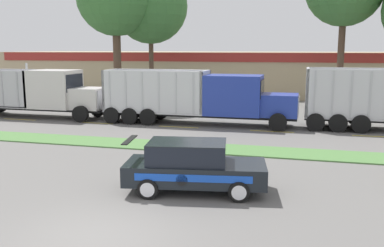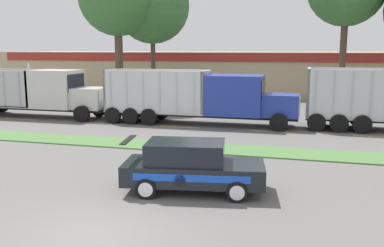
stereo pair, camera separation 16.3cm
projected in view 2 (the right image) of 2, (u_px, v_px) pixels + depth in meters
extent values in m
plane|color=slate|center=(93.00, 235.00, 10.52)|extent=(600.00, 600.00, 0.00)
cube|color=#517F42|center=(194.00, 147.00, 19.75)|extent=(120.00, 2.01, 0.06)
cube|color=yellow|center=(21.00, 119.00, 27.87)|extent=(2.40, 0.14, 0.01)
cube|color=yellow|center=(96.00, 123.00, 26.48)|extent=(2.40, 0.14, 0.01)
cube|color=yellow|center=(180.00, 127.00, 25.09)|extent=(2.40, 0.14, 0.01)
cube|color=yellow|center=(273.00, 132.00, 23.70)|extent=(2.40, 0.14, 0.01)
cube|color=yellow|center=(378.00, 137.00, 22.30)|extent=(2.40, 0.14, 0.01)
cube|color=black|center=(200.00, 114.00, 25.97)|extent=(11.66, 1.28, 0.18)
cube|color=#23389E|center=(280.00, 105.00, 24.61)|extent=(2.07, 1.91, 1.28)
cube|color=#B7B7BC|center=(299.00, 106.00, 24.34)|extent=(0.06, 1.63, 1.09)
cube|color=#23389E|center=(235.00, 95.00, 25.21)|extent=(3.29, 2.33, 2.33)
cube|color=black|center=(263.00, 89.00, 24.71)|extent=(0.04, 1.98, 1.05)
cylinder|color=silver|center=(203.00, 85.00, 24.83)|extent=(0.14, 0.14, 1.27)
cube|color=silver|center=(158.00, 110.00, 26.64)|extent=(6.30, 2.33, 0.12)
cube|color=silver|center=(206.00, 92.00, 25.63)|extent=(0.16, 2.33, 2.51)
cube|color=silver|center=(112.00, 89.00, 27.21)|extent=(0.16, 2.33, 2.51)
cube|color=silver|center=(152.00, 92.00, 25.39)|extent=(6.30, 0.16, 2.51)
cube|color=silver|center=(164.00, 89.00, 27.45)|extent=(6.30, 0.16, 2.51)
cube|color=#BCBCC1|center=(111.00, 91.00, 25.97)|extent=(0.10, 0.04, 2.38)
cube|color=#BCBCC1|center=(127.00, 91.00, 25.70)|extent=(0.10, 0.04, 2.38)
cube|color=#BCBCC1|center=(143.00, 92.00, 25.43)|extent=(0.10, 0.04, 2.38)
cube|color=#BCBCC1|center=(160.00, 92.00, 25.16)|extent=(0.10, 0.04, 2.38)
cube|color=#BCBCC1|center=(177.00, 93.00, 24.89)|extent=(0.10, 0.04, 2.38)
cube|color=#BCBCC1|center=(194.00, 93.00, 24.62)|extent=(0.10, 0.04, 2.38)
cylinder|color=black|center=(279.00, 123.00, 23.66)|extent=(1.00, 0.30, 1.00)
cylinder|color=black|center=(281.00, 116.00, 25.84)|extent=(1.00, 0.30, 1.00)
cylinder|color=black|center=(113.00, 115.00, 26.25)|extent=(1.00, 0.30, 1.00)
cylinder|color=black|center=(128.00, 110.00, 28.42)|extent=(1.00, 0.30, 1.00)
cylinder|color=black|center=(131.00, 116.00, 25.94)|extent=(1.00, 0.30, 1.00)
cylinder|color=black|center=(144.00, 111.00, 28.12)|extent=(1.00, 0.30, 1.00)
cylinder|color=black|center=(149.00, 117.00, 25.64)|extent=(1.00, 0.30, 1.00)
cylinder|color=black|center=(161.00, 112.00, 27.81)|extent=(1.00, 0.30, 1.00)
cube|color=black|center=(34.00, 108.00, 28.90)|extent=(10.57, 1.32, 0.18)
cube|color=silver|center=(90.00, 98.00, 27.66)|extent=(1.99, 1.96, 1.36)
cube|color=#B7B7BC|center=(105.00, 99.00, 27.39)|extent=(0.06, 1.67, 1.16)
cube|color=silver|center=(57.00, 89.00, 28.18)|extent=(2.83, 2.39, 2.47)
cube|color=black|center=(76.00, 83.00, 27.74)|extent=(0.04, 2.03, 1.11)
cylinder|color=silver|center=(29.00, 76.00, 27.69)|extent=(0.14, 0.14, 1.70)
cube|color=#B7B7BC|center=(3.00, 104.00, 29.49)|extent=(5.75, 2.39, 0.12)
cube|color=#B7B7BC|center=(37.00, 88.00, 28.57)|extent=(0.16, 2.39, 2.39)
cube|color=#B7B7BC|center=(13.00, 86.00, 30.35)|extent=(5.75, 0.16, 2.39)
cube|color=#A3A3A8|center=(4.00, 89.00, 27.83)|extent=(0.10, 0.04, 2.27)
cube|color=#A3A3A8|center=(19.00, 89.00, 27.54)|extent=(0.10, 0.04, 2.27)
cylinder|color=black|center=(82.00, 114.00, 26.69)|extent=(1.03, 0.30, 1.03)
cylinder|color=black|center=(99.00, 109.00, 28.92)|extent=(1.03, 0.30, 1.03)
cylinder|color=black|center=(2.00, 105.00, 30.93)|extent=(1.03, 0.30, 1.03)
cube|color=silver|center=(358.00, 116.00, 24.25)|extent=(5.74, 2.51, 0.12)
cube|color=silver|center=(308.00, 91.00, 24.73)|extent=(0.16, 2.51, 2.70)
cube|color=silver|center=(362.00, 95.00, 22.90)|extent=(5.74, 0.16, 2.70)
cube|color=silver|center=(357.00, 91.00, 25.13)|extent=(5.74, 0.16, 2.70)
cube|color=#B2B2B7|center=(316.00, 94.00, 23.42)|extent=(0.10, 0.04, 2.56)
cube|color=#B2B2B7|center=(334.00, 94.00, 23.17)|extent=(0.10, 0.04, 2.56)
cube|color=#B2B2B7|center=(353.00, 95.00, 22.93)|extent=(0.10, 0.04, 2.56)
cube|color=#B2B2B7|center=(372.00, 95.00, 22.68)|extent=(0.10, 0.04, 2.56)
cylinder|color=black|center=(316.00, 122.00, 23.70)|extent=(1.01, 0.30, 1.01)
cylinder|color=black|center=(316.00, 116.00, 26.05)|extent=(1.01, 0.30, 1.01)
cylinder|color=black|center=(339.00, 123.00, 23.39)|extent=(1.01, 0.30, 1.01)
cylinder|color=black|center=(336.00, 117.00, 25.74)|extent=(1.01, 0.30, 1.01)
cylinder|color=black|center=(362.00, 124.00, 23.09)|extent=(1.01, 0.30, 1.01)
cylinder|color=black|center=(357.00, 117.00, 25.43)|extent=(1.01, 0.30, 1.01)
cube|color=black|center=(194.00, 172.00, 13.66)|extent=(4.68, 2.48, 0.64)
cube|color=black|center=(186.00, 153.00, 13.58)|extent=(2.67, 1.94, 0.63)
cube|color=black|center=(186.00, 142.00, 13.52)|extent=(2.67, 1.94, 0.04)
cube|color=black|center=(128.00, 140.00, 13.71)|extent=(0.43, 1.45, 0.03)
cube|color=blue|center=(191.00, 178.00, 12.76)|extent=(3.52, 0.58, 0.23)
cylinder|color=black|center=(180.00, 180.00, 12.81)|extent=(0.35, 0.06, 0.35)
cylinder|color=black|center=(237.00, 192.00, 12.74)|extent=(0.67, 0.30, 0.64)
cylinder|color=silver|center=(237.00, 193.00, 12.63)|extent=(0.45, 0.08, 0.45)
cylinder|color=black|center=(237.00, 175.00, 14.41)|extent=(0.67, 0.30, 0.64)
cylinder|color=silver|center=(237.00, 174.00, 14.52)|extent=(0.45, 0.08, 0.45)
cylinder|color=black|center=(146.00, 189.00, 13.02)|extent=(0.67, 0.30, 0.64)
cylinder|color=silver|center=(145.00, 190.00, 12.92)|extent=(0.45, 0.08, 0.45)
cylinder|color=black|center=(157.00, 173.00, 14.70)|extent=(0.67, 0.30, 0.64)
cylinder|color=silver|center=(157.00, 172.00, 14.80)|extent=(0.45, 0.08, 0.45)
cube|color=tan|center=(203.00, 72.00, 45.76)|extent=(41.37, 12.00, 4.21)
cube|color=maroon|center=(188.00, 57.00, 39.72)|extent=(39.30, 0.10, 0.80)
cylinder|color=brown|center=(342.00, 60.00, 31.51)|extent=(0.49, 0.49, 7.39)
cylinder|color=brown|center=(119.00, 63.00, 34.19)|extent=(0.62, 0.62, 6.87)
cylinder|color=brown|center=(153.00, 65.00, 36.00)|extent=(0.39, 0.39, 6.30)
sphere|color=#386B33|center=(152.00, 6.00, 35.16)|extent=(6.12, 6.12, 6.12)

